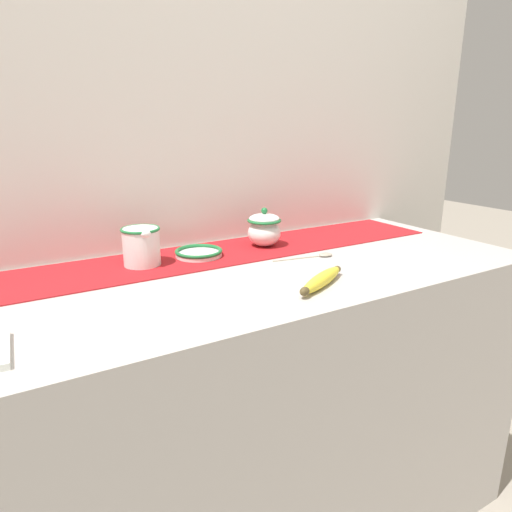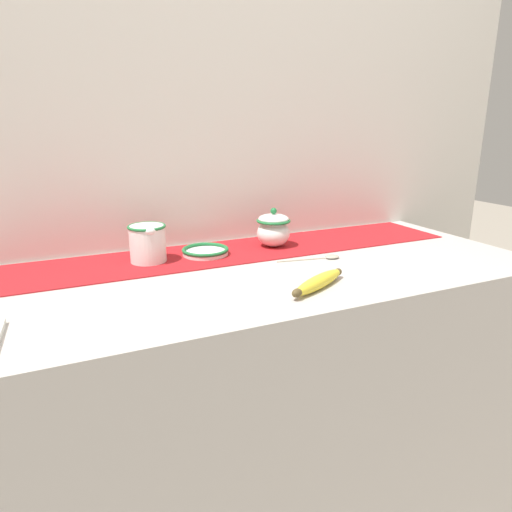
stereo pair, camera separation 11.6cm
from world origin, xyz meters
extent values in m
cube|color=#B7B2AD|center=(0.00, 0.00, 0.44)|extent=(1.54, 0.65, 0.87)
cube|color=silver|center=(0.00, 0.34, 1.20)|extent=(2.34, 0.04, 2.40)
cube|color=#A8191E|center=(0.00, 0.18, 0.87)|extent=(1.42, 0.26, 0.00)
cylinder|color=white|center=(-0.26, 0.18, 0.93)|extent=(0.10, 0.10, 0.10)
torus|color=#1E7038|center=(-0.26, 0.18, 0.98)|extent=(0.11, 0.11, 0.01)
torus|color=white|center=(-0.26, 0.24, 0.94)|extent=(0.05, 0.01, 0.05)
ellipsoid|color=white|center=(-0.26, 0.14, 0.97)|extent=(0.03, 0.02, 0.02)
ellipsoid|color=white|center=(0.13, 0.18, 0.92)|extent=(0.10, 0.10, 0.08)
torus|color=#1E7038|center=(0.13, 0.18, 0.96)|extent=(0.11, 0.11, 0.01)
ellipsoid|color=white|center=(0.13, 0.18, 0.96)|extent=(0.09, 0.09, 0.03)
sphere|color=#1E7038|center=(0.13, 0.18, 0.99)|extent=(0.02, 0.02, 0.02)
cylinder|color=white|center=(-0.09, 0.18, 0.88)|extent=(0.13, 0.13, 0.01)
torus|color=#1E7038|center=(-0.09, 0.18, 0.89)|extent=(0.14, 0.14, 0.01)
ellipsoid|color=yellow|center=(0.06, -0.19, 0.89)|extent=(0.20, 0.12, 0.03)
ellipsoid|color=brown|center=(-0.02, -0.24, 0.89)|extent=(0.04, 0.03, 0.02)
ellipsoid|color=brown|center=(0.14, -0.15, 0.89)|extent=(0.03, 0.03, 0.02)
cube|color=#A89E89|center=(0.14, 0.02, 0.87)|extent=(0.14, 0.03, 0.00)
ellipsoid|color=#A89E89|center=(0.23, 0.00, 0.88)|extent=(0.05, 0.04, 0.01)
camera|label=1|loc=(-0.60, -1.00, 1.25)|focal=32.00mm
camera|label=2|loc=(-0.50, -1.05, 1.25)|focal=32.00mm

